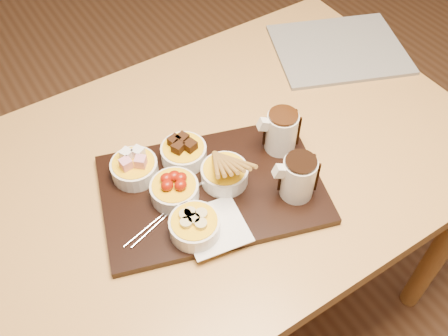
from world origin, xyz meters
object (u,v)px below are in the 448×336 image
dining_table (222,183)px  pitcher_milk_chocolate (281,132)px  pitcher_dark_chocolate (298,178)px  bowl_strawberries (175,191)px  serving_board (212,189)px  newspaper (339,49)px

dining_table → pitcher_milk_chocolate: pitcher_milk_chocolate is taller
pitcher_dark_chocolate → pitcher_milk_chocolate: 0.13m
bowl_strawberries → serving_board: bearing=-14.0°
serving_board → pitcher_dark_chocolate: pitcher_dark_chocolate is taller
pitcher_dark_chocolate → newspaper: pitcher_dark_chocolate is taller
dining_table → pitcher_dark_chocolate: 0.25m
dining_table → newspaper: newspaper is taller
dining_table → pitcher_dark_chocolate: pitcher_dark_chocolate is taller
pitcher_dark_chocolate → bowl_strawberries: bearing=167.3°
dining_table → pitcher_milk_chocolate: bearing=-27.4°
serving_board → newspaper: (0.55, 0.22, -0.00)m
bowl_strawberries → pitcher_dark_chocolate: (0.22, -0.13, 0.03)m
pitcher_dark_chocolate → pitcher_milk_chocolate: same height
dining_table → bowl_strawberries: (-0.15, -0.05, 0.14)m
dining_table → pitcher_dark_chocolate: bearing=-69.7°
serving_board → bowl_strawberries: bowl_strawberries is taller
serving_board → pitcher_milk_chocolate: bearing=21.8°
bowl_strawberries → pitcher_milk_chocolate: size_ratio=1.05×
pitcher_dark_chocolate → newspaper: (0.41, 0.33, -0.06)m
bowl_strawberries → newspaper: (0.63, 0.21, -0.03)m
pitcher_dark_chocolate → pitcher_milk_chocolate: bearing=85.6°
serving_board → pitcher_milk_chocolate: 0.20m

